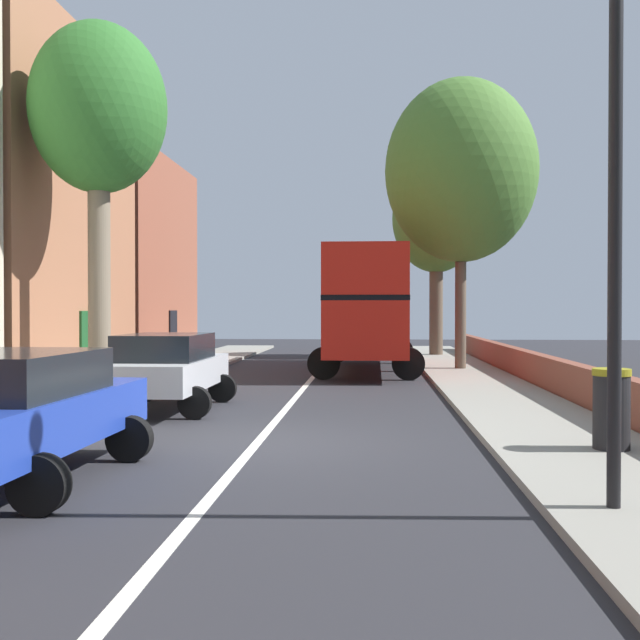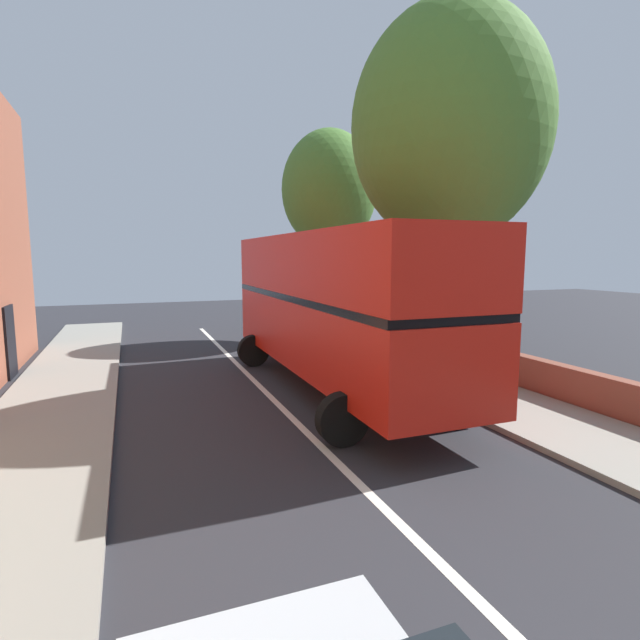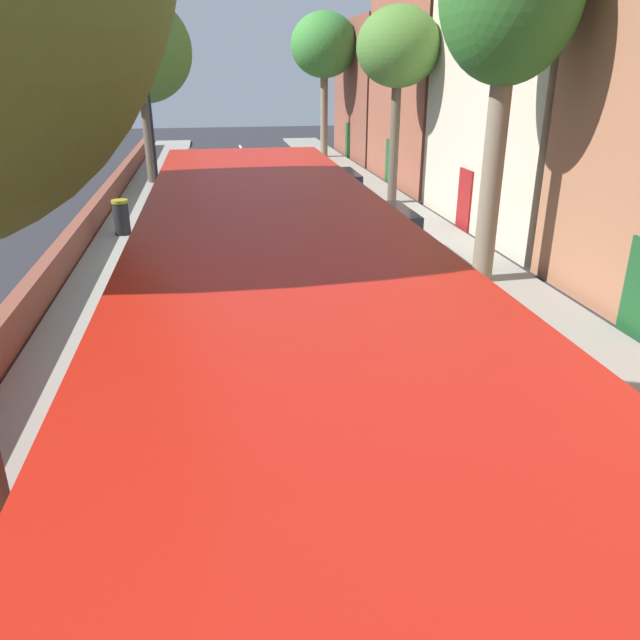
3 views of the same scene
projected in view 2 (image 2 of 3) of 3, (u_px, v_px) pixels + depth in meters
double_decker_bus at (333, 301)px, 12.61m from camera, size 3.61×10.52×4.06m
street_tree_right_1 at (450, 127)px, 12.89m from camera, size 5.20×5.20×9.92m
street_tree_right_3 at (329, 192)px, 20.28m from camera, size 3.94×3.94×8.57m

